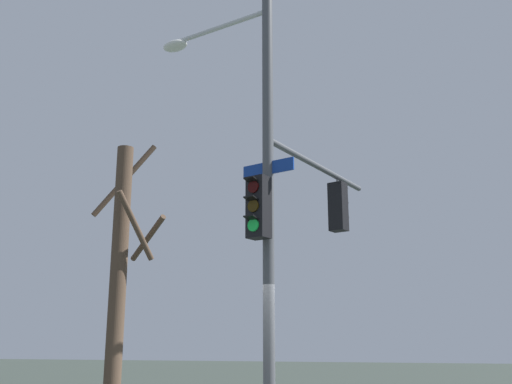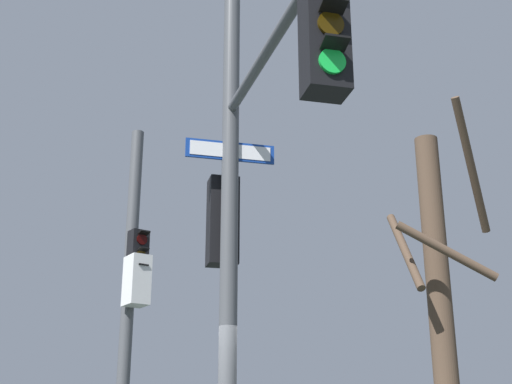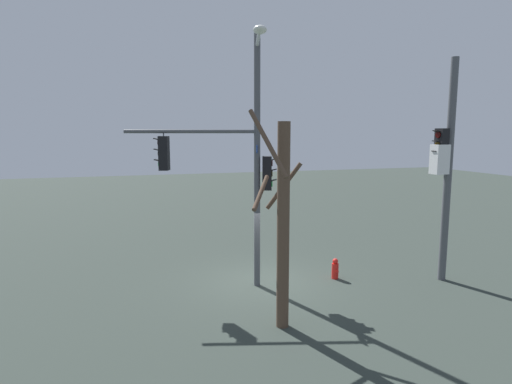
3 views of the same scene
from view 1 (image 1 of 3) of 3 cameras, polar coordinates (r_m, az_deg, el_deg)
The scene contains 2 objects.
main_signal_pole_assembly at distance 11.39m, azimuth 2.09°, elevation 1.23°, with size 3.79×4.77×8.35m.
bare_tree_behind_pole at distance 11.91m, azimuth -13.03°, elevation -7.58°, with size 1.77×1.54×5.70m.
Camera 1 is at (2.63, -9.72, 1.51)m, focal length 41.40 mm.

